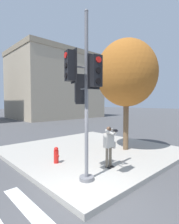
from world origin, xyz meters
TOP-DOWN VIEW (x-y plane):
  - ground_plane at (0.00, 0.00)m, footprint 160.00×160.00m
  - sidewalk_corner at (3.50, 3.50)m, footprint 8.00×8.00m
  - traffic_signal_pole at (0.60, 0.80)m, footprint 1.06×1.42m
  - person_photographer at (2.13, 1.02)m, footprint 0.58×0.54m
  - street_tree at (4.79, 2.12)m, footprint 3.22×3.22m
  - fire_hydrant at (0.88, 2.85)m, footprint 0.20×0.26m
  - building_right at (14.55, 24.62)m, footprint 14.85×11.31m

SIDE VIEW (x-z plane):
  - ground_plane at x=0.00m, z-range 0.00..0.00m
  - sidewalk_corner at x=3.50m, z-range 0.00..0.18m
  - fire_hydrant at x=0.88m, z-range 0.17..0.85m
  - person_photographer at x=2.13m, z-range 0.33..1.93m
  - traffic_signal_pole at x=0.60m, z-range 0.43..5.87m
  - street_tree at x=4.79m, z-range 1.32..7.18m
  - building_right at x=14.55m, z-range 0.01..11.64m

